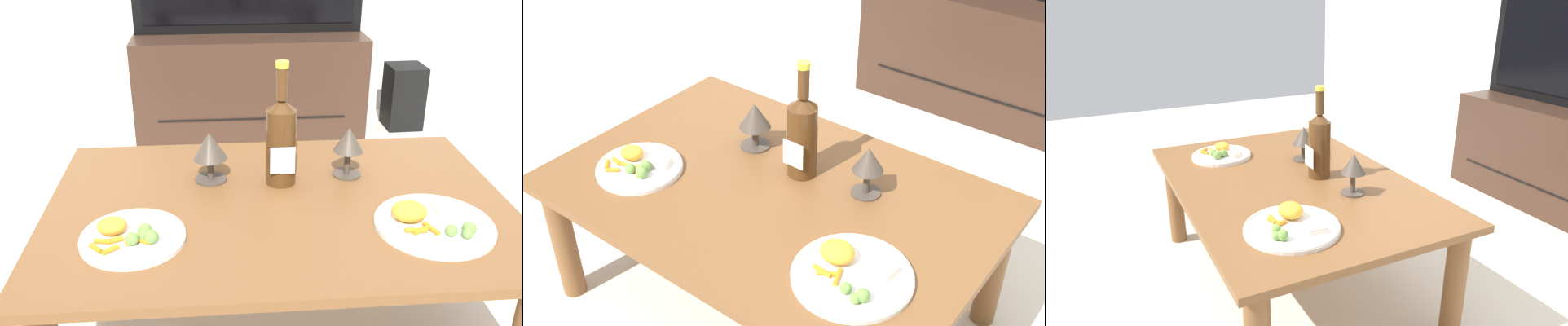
# 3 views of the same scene
# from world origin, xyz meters

# --- Properties ---
(dining_table) EXTENTS (1.19, 0.80, 0.43)m
(dining_table) POSITION_xyz_m (0.00, 0.00, 0.37)
(dining_table) COLOR brown
(dining_table) RESTS_ON ground_plane
(tv_stand) EXTENTS (1.16, 0.49, 0.53)m
(tv_stand) POSITION_xyz_m (0.02, 1.59, 0.27)
(tv_stand) COLOR #382319
(tv_stand) RESTS_ON ground_plane
(floor_speaker) EXTENTS (0.19, 0.19, 0.34)m
(floor_speaker) POSITION_xyz_m (0.86, 1.59, 0.17)
(floor_speaker) COLOR black
(floor_speaker) RESTS_ON ground_plane
(wine_bottle) EXTENTS (0.08, 0.08, 0.34)m
(wine_bottle) POSITION_xyz_m (0.02, 0.11, 0.57)
(wine_bottle) COLOR #4C2D14
(wine_bottle) RESTS_ON dining_table
(goblet_left) EXTENTS (0.09, 0.09, 0.14)m
(goblet_left) POSITION_xyz_m (-0.18, 0.14, 0.53)
(goblet_left) COLOR #473D33
(goblet_left) RESTS_ON dining_table
(goblet_right) EXTENTS (0.08, 0.08, 0.14)m
(goblet_right) POSITION_xyz_m (0.21, 0.14, 0.53)
(goblet_right) COLOR #473D33
(goblet_right) RESTS_ON dining_table
(dinner_plate_left) EXTENTS (0.24, 0.24, 0.05)m
(dinner_plate_left) POSITION_xyz_m (-0.36, -0.15, 0.45)
(dinner_plate_left) COLOR white
(dinner_plate_left) RESTS_ON dining_table
(dinner_plate_right) EXTENTS (0.28, 0.28, 0.06)m
(dinner_plate_right) POSITION_xyz_m (0.35, -0.15, 0.45)
(dinner_plate_right) COLOR white
(dinner_plate_right) RESTS_ON dining_table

